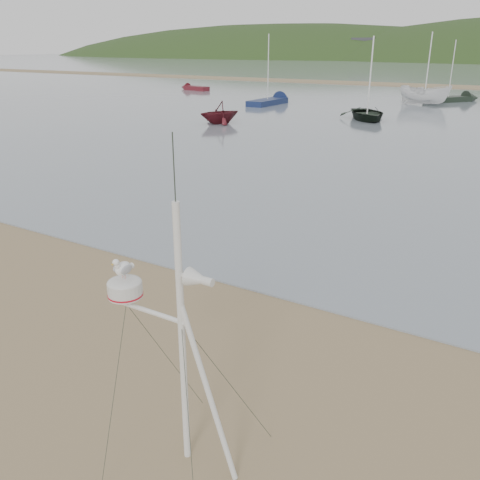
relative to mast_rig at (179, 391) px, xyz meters
The scene contains 8 objects.
ground 2.30m from the mast_rig, 158.35° to the left, with size 560.00×560.00×0.00m, color olive.
mast_rig is the anchor object (origin of this frame).
boat_dark 34.42m from the mast_rig, 104.23° to the left, with size 3.29×0.95×4.61m, color black.
boat_red 31.06m from the mast_rig, 122.61° to the left, with size 2.56×1.57×2.97m, color #501219.
boat_white 46.44m from the mast_rig, 98.92° to the left, with size 1.81×1.86×4.81m, color silver.
dinghy_red_far 60.50m from the mast_rig, 126.43° to the left, with size 4.83×2.13×1.14m.
sailboat_dark_mid 51.63m from the mast_rig, 95.49° to the left, with size 5.00×5.79×6.17m.
sailboat_blue_near 44.98m from the mast_rig, 115.93° to the left, with size 1.80×6.77×6.70m.
Camera 1 is at (5.37, -4.93, 5.19)m, focal length 38.00 mm.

